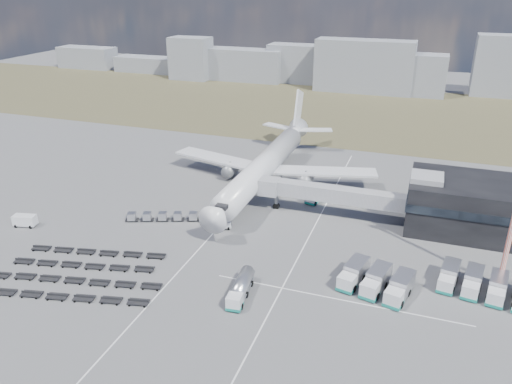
% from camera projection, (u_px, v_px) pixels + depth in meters
% --- Properties ---
extents(ground, '(420.00, 420.00, 0.00)m').
position_uv_depth(ground, '(211.00, 248.00, 91.99)').
color(ground, '#565659').
rests_on(ground, ground).
extents(grass_strip, '(420.00, 90.00, 0.01)m').
position_uv_depth(grass_strip, '(331.00, 110.00, 187.18)').
color(grass_strip, brown).
rests_on(grass_strip, ground).
extents(lane_markings, '(47.12, 110.00, 0.01)m').
position_uv_depth(lane_markings, '(267.00, 249.00, 91.62)').
color(lane_markings, silver).
rests_on(lane_markings, ground).
extents(terminal, '(30.40, 16.40, 11.00)m').
position_uv_depth(terminal, '(488.00, 207.00, 96.13)').
color(terminal, black).
rests_on(terminal, ground).
extents(jet_bridge, '(30.30, 3.80, 7.05)m').
position_uv_depth(jet_bridge, '(321.00, 193.00, 102.82)').
color(jet_bridge, '#939399').
rests_on(jet_bridge, ground).
extents(airliner, '(51.59, 64.53, 17.62)m').
position_uv_depth(airliner, '(266.00, 164.00, 117.90)').
color(airliner, silver).
rests_on(airliner, ground).
extents(skyline, '(295.11, 27.61, 24.47)m').
position_uv_depth(skyline, '(368.00, 69.00, 216.32)').
color(skyline, gray).
rests_on(skyline, ground).
extents(fuel_tanker, '(3.19, 9.31, 2.95)m').
position_uv_depth(fuel_tanker, '(241.00, 288.00, 77.68)').
color(fuel_tanker, silver).
rests_on(fuel_tanker, ground).
extents(pushback_tug, '(3.83, 3.09, 1.50)m').
position_uv_depth(pushback_tug, '(223.00, 225.00, 98.93)').
color(pushback_tug, silver).
rests_on(pushback_tug, ground).
extents(utility_van, '(4.79, 2.92, 2.37)m').
position_uv_depth(utility_van, '(25.00, 221.00, 99.62)').
color(utility_van, silver).
rests_on(utility_van, ground).
extents(catering_truck, '(3.66, 6.30, 2.72)m').
position_uv_depth(catering_truck, '(315.00, 195.00, 110.72)').
color(catering_truck, silver).
rests_on(catering_truck, ground).
extents(service_trucks_near, '(11.84, 9.97, 3.14)m').
position_uv_depth(service_trucks_near, '(376.00, 281.00, 79.16)').
color(service_trucks_near, silver).
rests_on(service_trucks_near, ground).
extents(service_trucks_far, '(14.36, 9.46, 2.96)m').
position_uv_depth(service_trucks_far, '(485.00, 285.00, 78.22)').
color(service_trucks_far, silver).
rests_on(service_trucks_far, ground).
extents(uld_row, '(17.64, 7.82, 1.66)m').
position_uv_depth(uld_row, '(170.00, 216.00, 101.87)').
color(uld_row, black).
rests_on(uld_row, ground).
extents(baggage_dollies, '(31.07, 20.98, 0.78)m').
position_uv_depth(baggage_dollies, '(76.00, 273.00, 83.57)').
color(baggage_dollies, black).
rests_on(baggage_dollies, ground).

